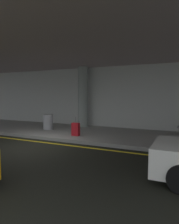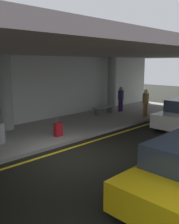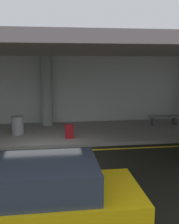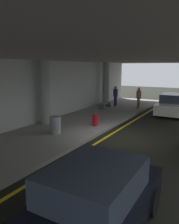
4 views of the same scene
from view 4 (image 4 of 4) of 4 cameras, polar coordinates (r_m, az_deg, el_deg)
ground_plane at (r=11.33m, az=7.43°, el=-6.39°), size 60.00×60.00×0.00m
sidewalk at (r=12.76m, az=-5.55°, el=-3.99°), size 26.00×4.20×0.15m
lane_stripe_yellow at (r=11.55m, az=4.77°, el=-5.97°), size 26.00×0.14×0.01m
support_column_far_left at (r=13.34m, az=-11.10°, el=4.83°), size 0.60×0.60×3.65m
support_column_left_mid at (r=20.06m, az=4.10°, el=7.07°), size 0.60×0.60×3.65m
ceiling_overhang at (r=12.04m, az=-3.91°, el=13.76°), size 28.00×13.20×0.30m
terminal_back_wall at (r=13.83m, az=-13.35°, el=4.64°), size 26.00×0.30×3.80m
car_black at (r=4.89m, az=0.78°, el=-22.17°), size 4.10×1.92×1.50m
car_white at (r=17.64m, az=20.16°, el=1.72°), size 4.10×1.92×1.50m
traveler_with_luggage at (r=19.42m, az=6.51°, el=4.34°), size 0.38×0.38×1.68m
person_waiting_for_ride at (r=18.43m, az=12.21°, el=3.79°), size 0.38×0.38×1.68m
suitcase_upright_primary at (r=12.87m, az=1.46°, el=-2.03°), size 0.36×0.22×0.90m
bench_metal at (r=18.27m, az=3.89°, el=2.02°), size 1.60×0.50×0.48m
trash_bin_steel at (r=11.47m, az=-8.53°, el=-3.21°), size 0.56×0.56×0.85m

